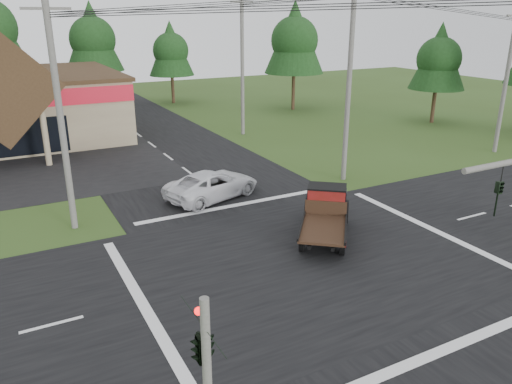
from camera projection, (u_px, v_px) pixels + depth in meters
ground at (306, 260)px, 20.85m from camera, size 120.00×120.00×0.00m
road_ns at (306, 259)px, 20.84m from camera, size 12.00×120.00×0.02m
road_ew at (306, 259)px, 20.84m from camera, size 120.00×12.00×0.02m
traffic_signal_corner at (202, 331)px, 10.26m from camera, size 0.53×2.48×4.40m
utility_pole_nw at (60, 116)px, 22.17m from camera, size 2.00×0.30×10.50m
utility_pole_ne at (349, 83)px, 29.05m from camera, size 2.00×0.30×11.50m
utility_pole_far at (506, 80)px, 35.44m from camera, size 2.00×0.30×10.20m
utility_pole_n at (242, 65)px, 40.75m from camera, size 2.00×0.30×11.20m
tree_row_d at (92, 37)px, 53.33m from camera, size 6.16×6.16×11.11m
tree_row_e at (171, 49)px, 55.64m from camera, size 5.04×5.04×9.09m
tree_side_ne at (295, 38)px, 51.27m from camera, size 6.16×6.16×11.11m
tree_side_e_near at (439, 57)px, 45.25m from camera, size 5.04×5.04×9.09m
antique_flatbed_truck at (325, 215)px, 22.53m from camera, size 4.84×5.35×2.20m
white_pickup at (212, 185)px, 27.63m from camera, size 6.06×4.13×1.54m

